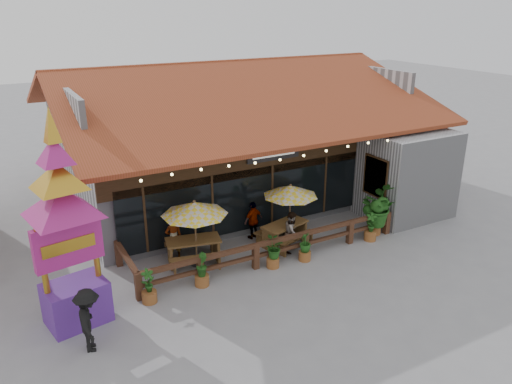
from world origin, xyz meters
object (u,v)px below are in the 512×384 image
umbrella_left (194,209)px  pedestrian (89,320)px  picnic_table_left (193,247)px  thai_sign_tower (63,208)px  picnic_table_right (285,230)px  tropical_plant (376,207)px  umbrella_right (290,191)px

umbrella_left → pedestrian: (-4.10, -2.88, -1.20)m
picnic_table_left → thai_sign_tower: bearing=-158.3°
picnic_table_left → picnic_table_right: size_ratio=1.02×
thai_sign_tower → tropical_plant: 11.43m
umbrella_right → picnic_table_right: size_ratio=1.05×
picnic_table_left → umbrella_right: bearing=0.8°
picnic_table_left → umbrella_left: bearing=-81.7°
picnic_table_right → pedestrian: pedestrian is taller
umbrella_left → umbrella_right: bearing=3.6°
umbrella_right → picnic_table_left: (-3.92, -0.06, -1.32)m
picnic_table_right → thai_sign_tower: thai_sign_tower is taller
umbrella_left → pedestrian: size_ratio=1.69×
umbrella_right → tropical_plant: umbrella_right is taller
picnic_table_right → pedestrian: (-7.54, -2.75, 0.30)m
umbrella_left → umbrella_right: size_ratio=1.34×
umbrella_right → tropical_plant: (3.11, -1.25, -0.81)m
picnic_table_left → tropical_plant: bearing=-9.6°
pedestrian → tropical_plant: bearing=-71.8°
pedestrian → picnic_table_left: bearing=-44.3°
picnic_table_right → thai_sign_tower: size_ratio=0.32×
umbrella_left → pedestrian: umbrella_left is taller
umbrella_left → thai_sign_tower: bearing=-160.8°
umbrella_left → picnic_table_right: (3.44, -0.13, -1.50)m
thai_sign_tower → picnic_table_left: bearing=21.7°
picnic_table_left → thai_sign_tower: (-4.14, -1.65, 2.86)m
tropical_plant → picnic_table_right: bearing=166.2°
thai_sign_tower → pedestrian: 2.96m
umbrella_left → tropical_plant: 7.14m
tropical_plant → pedestrian: size_ratio=1.11×
umbrella_left → tropical_plant: umbrella_left is taller
umbrella_right → pedestrian: 8.65m
umbrella_left → tropical_plant: (7.00, -1.00, -0.96)m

